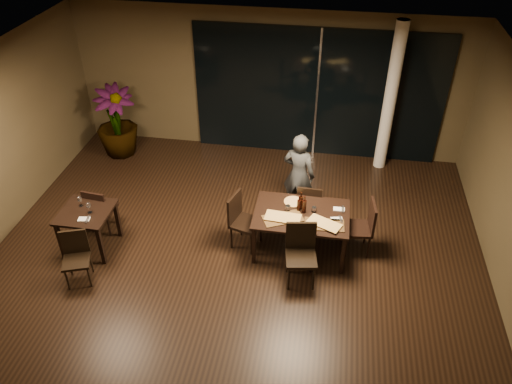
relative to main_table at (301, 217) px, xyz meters
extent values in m
plane|color=black|center=(-1.00, -0.80, -0.68)|extent=(8.00, 8.00, 0.00)
cube|color=#483D26|center=(-1.00, 3.25, 0.82)|extent=(8.00, 0.10, 3.00)
cube|color=silver|center=(-1.00, -0.80, 2.34)|extent=(8.00, 8.00, 0.04)
cube|color=black|center=(0.00, 3.16, 0.67)|extent=(5.00, 0.06, 2.70)
cylinder|color=white|center=(1.40, 2.85, 0.82)|extent=(0.24, 0.24, 3.00)
cube|color=black|center=(0.00, 0.00, 0.05)|extent=(1.50, 1.00, 0.04)
cube|color=black|center=(-0.69, -0.44, -0.32)|extent=(0.06, 0.06, 0.71)
cube|color=black|center=(0.69, -0.44, -0.32)|extent=(0.06, 0.06, 0.71)
cube|color=black|center=(-0.69, 0.44, -0.32)|extent=(0.06, 0.06, 0.71)
cube|color=black|center=(0.69, 0.44, -0.32)|extent=(0.06, 0.06, 0.71)
cube|color=black|center=(-3.40, -0.50, 0.05)|extent=(0.80, 0.80, 0.04)
cube|color=black|center=(-3.74, -0.84, -0.32)|extent=(0.06, 0.06, 0.71)
cube|color=black|center=(-3.06, -0.84, -0.32)|extent=(0.06, 0.06, 0.71)
cube|color=black|center=(-3.74, -0.16, -0.32)|extent=(0.06, 0.06, 0.71)
cube|color=black|center=(-3.06, -0.16, -0.32)|extent=(0.06, 0.06, 0.71)
cube|color=black|center=(0.09, 0.69, -0.25)|extent=(0.43, 0.43, 0.05)
cylinder|color=black|center=(0.27, 0.85, -0.46)|extent=(0.03, 0.03, 0.42)
cylinder|color=black|center=(-0.07, 0.87, -0.46)|extent=(0.03, 0.03, 0.42)
cylinder|color=black|center=(0.26, 0.52, -0.46)|extent=(0.03, 0.03, 0.42)
cylinder|color=black|center=(-0.08, 0.53, -0.46)|extent=(0.03, 0.03, 0.42)
cube|color=black|center=(0.09, 0.50, -0.02)|extent=(0.41, 0.05, 0.47)
cube|color=black|center=(0.07, -0.72, -0.21)|extent=(0.52, 0.52, 0.05)
cylinder|color=black|center=(-0.08, -0.93, -0.44)|extent=(0.04, 0.04, 0.47)
cylinder|color=black|center=(0.28, -0.87, -0.44)|extent=(0.04, 0.04, 0.47)
cylinder|color=black|center=(-0.14, -0.56, -0.44)|extent=(0.04, 0.04, 0.47)
cylinder|color=black|center=(0.22, -0.50, -0.44)|extent=(0.04, 0.04, 0.47)
cube|color=black|center=(0.04, -0.51, 0.05)|extent=(0.46, 0.12, 0.52)
cube|color=black|center=(-0.89, -0.03, -0.22)|extent=(0.55, 0.55, 0.05)
cylinder|color=black|center=(-0.77, -0.26, -0.45)|extent=(0.04, 0.04, 0.46)
cylinder|color=black|center=(-0.67, 0.10, -0.45)|extent=(0.04, 0.04, 0.46)
cylinder|color=black|center=(-1.12, -0.15, -0.45)|extent=(0.04, 0.04, 0.46)
cylinder|color=black|center=(-1.02, 0.20, -0.45)|extent=(0.04, 0.04, 0.46)
cube|color=black|center=(-1.09, 0.03, 0.03)|extent=(0.16, 0.44, 0.51)
cube|color=black|center=(0.91, 0.13, -0.22)|extent=(0.49, 0.49, 0.05)
cylinder|color=black|center=(0.71, 0.29, -0.45)|extent=(0.04, 0.04, 0.45)
cylinder|color=black|center=(0.75, -0.07, -0.45)|extent=(0.04, 0.04, 0.45)
cylinder|color=black|center=(1.07, 0.33, -0.45)|extent=(0.04, 0.04, 0.45)
cylinder|color=black|center=(1.11, -0.03, -0.45)|extent=(0.04, 0.04, 0.45)
cube|color=black|center=(1.11, 0.15, 0.03)|extent=(0.09, 0.44, 0.50)
cube|color=black|center=(-3.39, 0.00, -0.26)|extent=(0.44, 0.44, 0.05)
cylinder|color=black|center=(-3.21, 0.15, -0.47)|extent=(0.03, 0.03, 0.42)
cylinder|color=black|center=(-3.54, 0.18, -0.47)|extent=(0.03, 0.03, 0.42)
cylinder|color=black|center=(-3.24, -0.18, -0.47)|extent=(0.03, 0.03, 0.42)
cylinder|color=black|center=(-3.57, -0.15, -0.47)|extent=(0.03, 0.03, 0.42)
cube|color=black|center=(-3.41, -0.18, -0.03)|extent=(0.41, 0.08, 0.46)
cube|color=black|center=(-3.26, -1.26, -0.27)|extent=(0.51, 0.51, 0.04)
cylinder|color=black|center=(-3.35, -1.47, -0.47)|extent=(0.03, 0.03, 0.40)
cylinder|color=black|center=(-3.05, -1.36, -0.47)|extent=(0.03, 0.03, 0.40)
cylinder|color=black|center=(-3.46, -1.17, -0.47)|extent=(0.03, 0.03, 0.40)
cylinder|color=black|center=(-3.16, -1.06, -0.47)|extent=(0.03, 0.03, 0.40)
cube|color=black|center=(-3.32, -1.09, -0.05)|extent=(0.38, 0.17, 0.45)
imported|color=#2E3133|center=(-0.15, 1.04, 0.11)|extent=(0.61, 0.49, 1.58)
imported|color=#184517|center=(-4.08, 2.45, 0.07)|extent=(1.15, 1.15, 1.50)
cube|color=#473017|center=(-0.28, -0.18, 0.08)|extent=(0.69, 0.54, 0.01)
cube|color=#3F2A14|center=(0.37, -0.23, 0.08)|extent=(0.62, 0.33, 0.01)
cylinder|color=#B12113|center=(-0.16, 0.27, 0.08)|extent=(0.30, 0.30, 0.01)
cylinder|color=white|center=(-0.22, 0.04, 0.12)|extent=(0.08, 0.08, 0.10)
cylinder|color=white|center=(0.19, 0.08, 0.12)|extent=(0.07, 0.07, 0.09)
cube|color=white|center=(0.55, -0.06, 0.08)|extent=(0.20, 0.14, 0.01)
cube|color=white|center=(0.58, 0.20, 0.08)|extent=(0.18, 0.11, 0.01)
cube|color=white|center=(-3.32, -0.70, 0.08)|extent=(0.19, 0.13, 0.01)
camera|label=1|loc=(0.29, -6.22, 4.95)|focal=35.00mm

